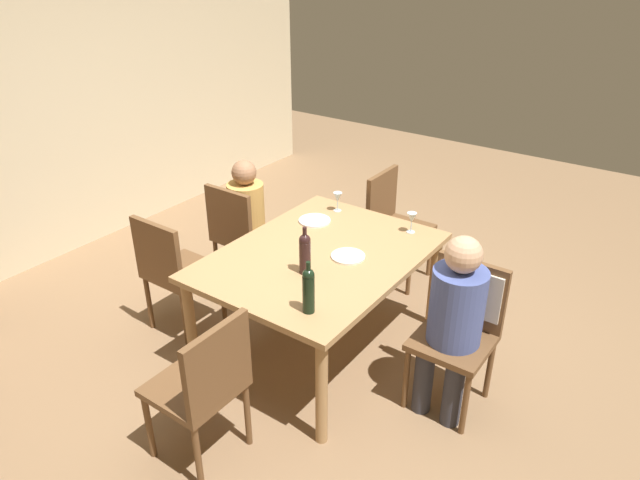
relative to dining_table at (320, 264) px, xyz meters
name	(u,v)px	position (x,y,z in m)	size (l,w,h in m)	color
ground_plane	(320,346)	(0.00, 0.00, -0.67)	(10.00, 10.00, 0.00)	#846647
rear_room_partition	(55,102)	(0.00, 2.79, 0.68)	(6.40, 0.12, 2.70)	beige
dining_table	(320,264)	(0.00, 0.00, 0.00)	(1.56, 1.17, 0.75)	#A87F51
chair_near	(463,313)	(0.12, -0.97, -0.08)	(0.46, 0.44, 0.92)	brown
chair_far_right	(240,231)	(0.26, 0.97, -0.14)	(0.44, 0.44, 0.92)	brown
chair_right_end	(393,219)	(1.16, 0.09, -0.14)	(0.44, 0.44, 0.92)	brown
chair_far_left	(172,267)	(-0.44, 0.97, -0.14)	(0.44, 0.44, 0.92)	brown
chair_left_end	(205,382)	(-1.16, -0.09, -0.14)	(0.44, 0.44, 0.92)	brown
person_woman_host	(454,315)	(-0.03, -0.97, -0.01)	(0.37, 0.32, 1.16)	#33333D
person_man_bearded	(249,214)	(0.38, 0.97, -0.04)	(0.33, 0.29, 1.10)	#33333D
wine_bottle_tall_green	(305,252)	(-0.25, -0.07, 0.22)	(0.07, 0.07, 0.31)	black
wine_bottle_dark_red	(309,289)	(-0.58, -0.34, 0.23)	(0.07, 0.07, 0.31)	black
wine_glass_near_left	(338,198)	(0.63, 0.28, 0.19)	(0.07, 0.07, 0.15)	silver
wine_glass_centre	(412,218)	(0.63, -0.34, 0.19)	(0.07, 0.07, 0.15)	silver
dinner_plate_host	(315,221)	(0.38, 0.32, 0.09)	(0.23, 0.23, 0.01)	white
dinner_plate_guest_left	(348,256)	(0.07, -0.18, 0.09)	(0.22, 0.22, 0.01)	white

